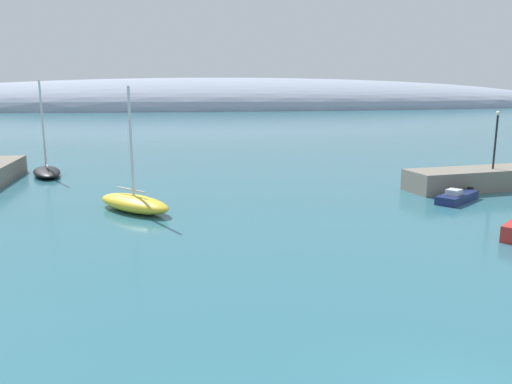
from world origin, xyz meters
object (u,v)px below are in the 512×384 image
Objects in this scene: motorboat_navy_alongside_breakwater at (457,197)px; harbor_lamp_post at (496,134)px; sailboat_yellow_mid_mooring at (134,202)px; sailboat_black_outer_mooring at (47,171)px.

harbor_lamp_post is at bearing 178.52° from motorboat_navy_alongside_breakwater.
sailboat_yellow_mid_mooring is 1.77× the size of harbor_lamp_post.
sailboat_black_outer_mooring is (-8.68, 15.89, -0.13)m from sailboat_yellow_mid_mooring.
sailboat_black_outer_mooring is 1.97× the size of motorboat_navy_alongside_breakwater.
sailboat_black_outer_mooring is 36.07m from motorboat_navy_alongside_breakwater.
sailboat_yellow_mid_mooring is 28.69m from harbor_lamp_post.
sailboat_black_outer_mooring reaches higher than harbor_lamp_post.
sailboat_black_outer_mooring is 1.89× the size of harbor_lamp_post.
sailboat_yellow_mid_mooring is at bearing -166.48° from sailboat_black_outer_mooring.
sailboat_black_outer_mooring reaches higher than motorboat_navy_alongside_breakwater.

